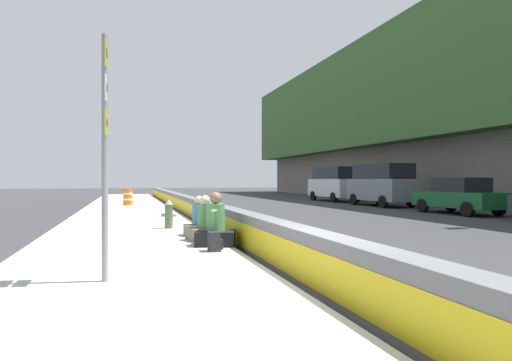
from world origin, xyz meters
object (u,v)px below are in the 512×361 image
object	(u,v)px
fire_hydrant	(169,213)
construction_barrel	(128,197)
seated_person_foreground	(216,228)
seated_person_rear	(199,223)
backpack	(215,242)
parked_car_third	(459,196)
parked_car_midline	(334,183)
seated_person_middle	(205,226)
parked_car_fourth	(382,184)
route_sign_post	(105,138)

from	to	relation	value
fire_hydrant	construction_barrel	xyz separation A→B (m)	(12.88, 1.16, 0.03)
seated_person_foreground	seated_person_rear	size ratio (longest dim) A/B	1.14
backpack	construction_barrel	xyz separation A→B (m)	(17.48, 1.68, 0.28)
construction_barrel	parked_car_third	world-z (taller)	parked_car_third
fire_hydrant	parked_car_midline	size ratio (longest dim) A/B	0.17
seated_person_middle	parked_car_third	world-z (taller)	parked_car_third
backpack	parked_car_third	world-z (taller)	parked_car_third
fire_hydrant	parked_car_third	world-z (taller)	parked_car_third
seated_person_middle	seated_person_rear	size ratio (longest dim) A/B	1.04
fire_hydrant	parked_car_midline	bearing A→B (deg)	-40.28
backpack	parked_car_third	size ratio (longest dim) A/B	0.09
fire_hydrant	parked_car_fourth	distance (m)	16.90
parked_car_third	fire_hydrant	bearing A→B (deg)	104.06
seated_person_foreground	route_sign_post	bearing A→B (deg)	143.33
seated_person_middle	seated_person_foreground	bearing A→B (deg)	-174.69
seated_person_rear	parked_car_midline	xyz separation A→B (m)	(18.11, -13.09, 0.88)
seated_person_foreground	backpack	bearing A→B (deg)	167.26
route_sign_post	backpack	xyz separation A→B (m)	(2.19, -2.05, -1.90)
seated_person_middle	construction_barrel	world-z (taller)	seated_person_middle
parked_car_midline	construction_barrel	bearing A→B (deg)	102.49
seated_person_rear	parked_car_fourth	world-z (taller)	parked_car_fourth
route_sign_post	parked_car_fourth	xyz separation A→B (m)	(16.65, -15.23, -0.88)
route_sign_post	construction_barrel	world-z (taller)	route_sign_post
seated_person_foreground	construction_barrel	distance (m)	16.78
fire_hydrant	seated_person_middle	world-z (taller)	seated_person_middle
fire_hydrant	backpack	size ratio (longest dim) A/B	2.20
route_sign_post	seated_person_foreground	xyz separation A→B (m)	(2.99, -2.23, -1.72)
seated_person_middle	parked_car_fourth	distance (m)	18.30
parked_car_midline	backpack	bearing A→B (deg)	147.58
parked_car_fourth	parked_car_midline	xyz separation A→B (m)	(6.31, -0.01, 0.00)
route_sign_post	parked_car_third	xyz separation A→B (m)	(10.23, -15.28, -1.37)
backpack	construction_barrel	size ratio (longest dim) A/B	0.42
seated_person_middle	backpack	size ratio (longest dim) A/B	2.75
backpack	parked_car_midline	distance (m)	24.63
seated_person_foreground	seated_person_middle	world-z (taller)	seated_person_foreground
parked_car_third	parked_car_fourth	world-z (taller)	parked_car_fourth
seated_person_middle	seated_person_rear	world-z (taller)	seated_person_middle
seated_person_rear	parked_car_third	size ratio (longest dim) A/B	0.23
seated_person_foreground	parked_car_third	size ratio (longest dim) A/B	0.26
seated_person_foreground	backpack	size ratio (longest dim) A/B	3.01
parked_car_third	parked_car_midline	world-z (taller)	parked_car_midline
route_sign_post	seated_person_rear	size ratio (longest dim) A/B	3.42
fire_hydrant	parked_car_midline	distance (m)	21.22
construction_barrel	seated_person_middle	bearing A→B (deg)	-173.59
seated_person_foreground	parked_car_third	bearing A→B (deg)	-61.00
fire_hydrant	seated_person_foreground	size ratio (longest dim) A/B	0.73
construction_barrel	parked_car_midline	size ratio (longest dim) A/B	0.18
parked_car_third	seated_person_rear	bearing A→B (deg)	112.28
seated_person_middle	construction_barrel	size ratio (longest dim) A/B	1.16
fire_hydrant	parked_car_fourth	size ratio (longest dim) A/B	0.17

